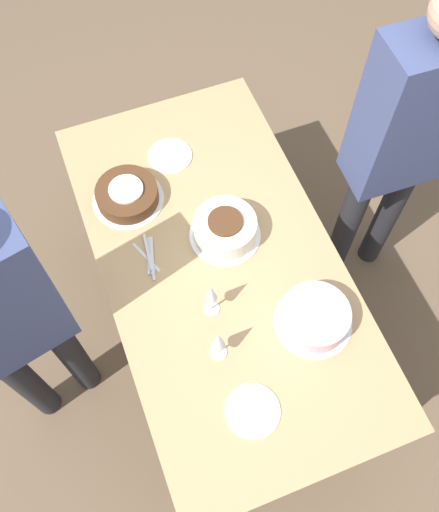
{
  "coord_description": "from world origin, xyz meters",
  "views": [
    {
      "loc": [
        0.97,
        -0.37,
        2.81
      ],
      "look_at": [
        0.0,
        0.0,
        0.82
      ],
      "focal_mm": 40.0,
      "sensor_mm": 36.0,
      "label": 1
    }
  ],
  "objects_px": {
    "wine_glass_far": "(218,341)",
    "person_cutting": "(2,317)",
    "cake_center_white": "(225,229)",
    "wine_glass_near": "(211,294)",
    "person_watching": "(404,137)",
    "cake_back_decorated": "(315,318)",
    "cake_front_chocolate": "(127,195)"
  },
  "relations": [
    {
      "from": "wine_glass_far",
      "to": "person_cutting",
      "type": "height_order",
      "value": "person_cutting"
    },
    {
      "from": "cake_center_white",
      "to": "wine_glass_near",
      "type": "height_order",
      "value": "wine_glass_near"
    },
    {
      "from": "cake_center_white",
      "to": "wine_glass_near",
      "type": "relative_size",
      "value": 1.39
    },
    {
      "from": "person_cutting",
      "to": "cake_center_white",
      "type": "bearing_deg",
      "value": -3.77
    },
    {
      "from": "wine_glass_far",
      "to": "person_watching",
      "type": "distance_m",
      "value": 1.08
    },
    {
      "from": "person_cutting",
      "to": "person_watching",
      "type": "bearing_deg",
      "value": -7.75
    },
    {
      "from": "person_watching",
      "to": "wine_glass_near",
      "type": "bearing_deg",
      "value": 19.85
    },
    {
      "from": "cake_back_decorated",
      "to": "person_cutting",
      "type": "bearing_deg",
      "value": -107.43
    },
    {
      "from": "cake_front_chocolate",
      "to": "person_cutting",
      "type": "distance_m",
      "value": 0.74
    },
    {
      "from": "cake_center_white",
      "to": "person_watching",
      "type": "distance_m",
      "value": 0.79
    },
    {
      "from": "cake_back_decorated",
      "to": "person_cutting",
      "type": "distance_m",
      "value": 1.11
    },
    {
      "from": "cake_back_decorated",
      "to": "wine_glass_near",
      "type": "relative_size",
      "value": 1.41
    },
    {
      "from": "cake_front_chocolate",
      "to": "person_cutting",
      "type": "height_order",
      "value": "person_cutting"
    },
    {
      "from": "person_cutting",
      "to": "wine_glass_near",
      "type": "bearing_deg",
      "value": -24.47
    },
    {
      "from": "person_watching",
      "to": "cake_front_chocolate",
      "type": "bearing_deg",
      "value": -13.55
    },
    {
      "from": "cake_center_white",
      "to": "cake_back_decorated",
      "type": "xyz_separation_m",
      "value": [
        0.48,
        0.17,
        -0.0
      ]
    },
    {
      "from": "wine_glass_far",
      "to": "cake_front_chocolate",
      "type": "bearing_deg",
      "value": -171.42
    },
    {
      "from": "wine_glass_far",
      "to": "person_watching",
      "type": "height_order",
      "value": "person_watching"
    },
    {
      "from": "wine_glass_far",
      "to": "person_cutting",
      "type": "relative_size",
      "value": 0.12
    },
    {
      "from": "wine_glass_far",
      "to": "person_cutting",
      "type": "xyz_separation_m",
      "value": [
        -0.31,
        -0.67,
        0.1
      ]
    },
    {
      "from": "wine_glass_near",
      "to": "cake_front_chocolate",
      "type": "bearing_deg",
      "value": -165.51
    },
    {
      "from": "cake_front_chocolate",
      "to": "person_watching",
      "type": "bearing_deg",
      "value": 74.52
    },
    {
      "from": "wine_glass_near",
      "to": "wine_glass_far",
      "type": "xyz_separation_m",
      "value": [
        0.17,
        -0.04,
        -0.01
      ]
    },
    {
      "from": "wine_glass_near",
      "to": "wine_glass_far",
      "type": "relative_size",
      "value": 1.07
    },
    {
      "from": "person_cutting",
      "to": "person_watching",
      "type": "height_order",
      "value": "person_watching"
    },
    {
      "from": "cake_center_white",
      "to": "wine_glass_near",
      "type": "distance_m",
      "value": 0.34
    },
    {
      "from": "cake_center_white",
      "to": "cake_front_chocolate",
      "type": "distance_m",
      "value": 0.45
    },
    {
      "from": "cake_front_chocolate",
      "to": "person_cutting",
      "type": "relative_size",
      "value": 0.18
    },
    {
      "from": "cake_center_white",
      "to": "cake_back_decorated",
      "type": "distance_m",
      "value": 0.51
    },
    {
      "from": "cake_center_white",
      "to": "person_cutting",
      "type": "relative_size",
      "value": 0.18
    },
    {
      "from": "wine_glass_near",
      "to": "person_cutting",
      "type": "xyz_separation_m",
      "value": [
        -0.14,
        -0.71,
        0.08
      ]
    },
    {
      "from": "wine_glass_near",
      "to": "wine_glass_far",
      "type": "height_order",
      "value": "wine_glass_near"
    }
  ]
}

